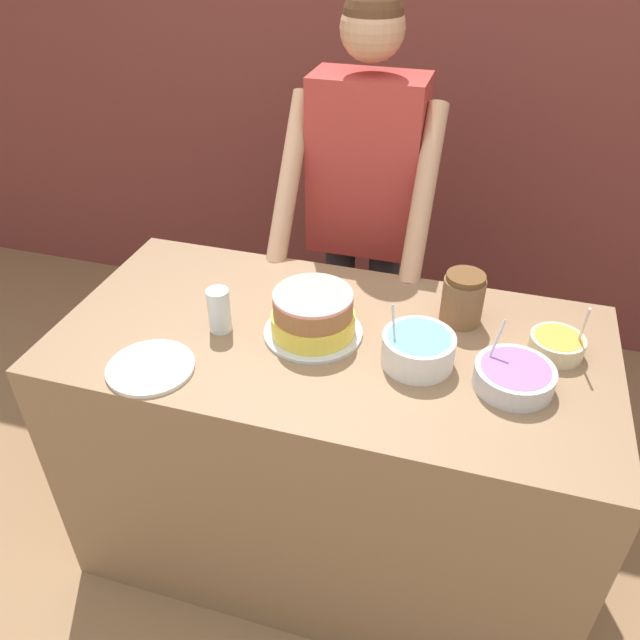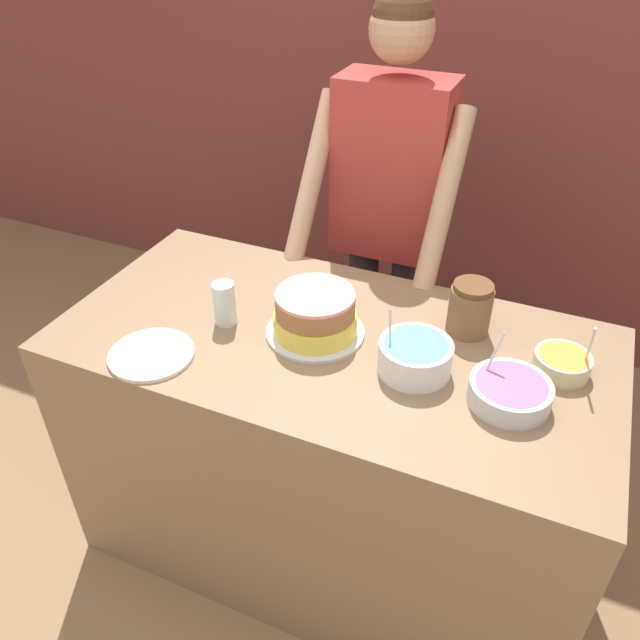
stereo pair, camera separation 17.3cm
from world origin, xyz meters
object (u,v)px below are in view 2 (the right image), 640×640
(drinking_glass, at_px, (224,303))
(ceramic_plate, at_px, (151,354))
(frosting_bowl_purple, at_px, (510,392))
(frosting_bowl_orange, at_px, (562,363))
(frosting_bowl_blue, at_px, (415,356))
(stoneware_jar, at_px, (470,308))
(person_baker, at_px, (389,195))
(cake, at_px, (315,315))

(drinking_glass, relative_size, ceramic_plate, 0.56)
(frosting_bowl_purple, relative_size, frosting_bowl_orange, 1.12)
(frosting_bowl_blue, bearing_deg, ceramic_plate, -161.18)
(frosting_bowl_blue, bearing_deg, drinking_glass, -179.14)
(frosting_bowl_blue, bearing_deg, frosting_bowl_purple, -5.62)
(drinking_glass, xyz_separation_m, stoneware_jar, (0.67, 0.25, 0.01))
(frosting_bowl_purple, bearing_deg, stoneware_jar, 122.09)
(ceramic_plate, bearing_deg, person_baker, 70.42)
(frosting_bowl_orange, xyz_separation_m, stoneware_jar, (-0.27, 0.09, 0.05))
(frosting_bowl_purple, bearing_deg, cake, 172.72)
(frosting_bowl_blue, relative_size, frosting_bowl_orange, 1.07)
(frosting_bowl_purple, xyz_separation_m, frosting_bowl_orange, (0.11, 0.18, -0.00))
(frosting_bowl_purple, xyz_separation_m, ceramic_plate, (-0.94, -0.21, -0.03))
(cake, bearing_deg, frosting_bowl_blue, -8.64)
(drinking_glass, distance_m, stoneware_jar, 0.71)
(cake, height_order, stoneware_jar, stoneware_jar)
(cake, bearing_deg, frosting_bowl_orange, 8.72)
(ceramic_plate, height_order, stoneware_jar, stoneware_jar)
(person_baker, relative_size, cake, 6.10)
(frosting_bowl_blue, xyz_separation_m, stoneware_jar, (0.09, 0.24, 0.03))
(person_baker, relative_size, stoneware_jar, 11.08)
(cake, relative_size, frosting_bowl_orange, 1.56)
(stoneware_jar, bearing_deg, drinking_glass, -159.82)
(frosting_bowl_purple, bearing_deg, frosting_bowl_orange, 58.33)
(frosting_bowl_orange, relative_size, drinking_glass, 1.38)
(stoneware_jar, bearing_deg, frosting_bowl_orange, -17.56)
(frosting_bowl_purple, height_order, drinking_glass, frosting_bowl_purple)
(ceramic_plate, relative_size, stoneware_jar, 1.50)
(person_baker, distance_m, cake, 0.72)
(drinking_glass, height_order, ceramic_plate, drinking_glass)
(frosting_bowl_purple, height_order, ceramic_plate, frosting_bowl_purple)
(person_baker, height_order, frosting_bowl_blue, person_baker)
(frosting_bowl_orange, bearing_deg, cake, -171.28)
(person_baker, xyz_separation_m, drinking_glass, (-0.25, -0.77, -0.07))
(cake, height_order, drinking_glass, cake)
(person_baker, distance_m, frosting_bowl_orange, 0.93)
(person_baker, relative_size, frosting_bowl_blue, 8.89)
(cake, height_order, frosting_bowl_purple, frosting_bowl_purple)
(drinking_glass, bearing_deg, frosting_bowl_blue, 0.86)
(person_baker, bearing_deg, ceramic_plate, -109.58)
(cake, xyz_separation_m, drinking_glass, (-0.27, -0.06, 0.00))
(frosting_bowl_orange, height_order, stoneware_jar, frosting_bowl_orange)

